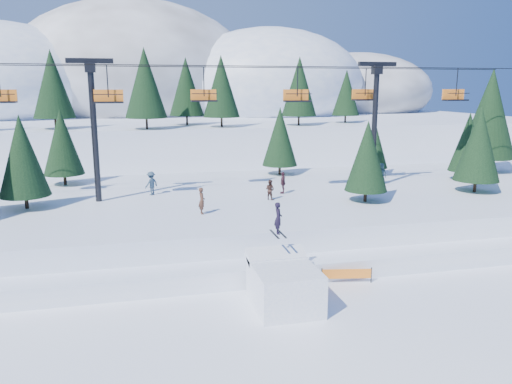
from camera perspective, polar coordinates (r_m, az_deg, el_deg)
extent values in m
plane|color=white|center=(23.32, 3.23, -15.66)|extent=(160.00, 160.00, 0.00)
cube|color=white|center=(39.43, -4.24, -2.14)|extent=(70.00, 22.00, 2.50)
cube|color=white|center=(30.22, -1.13, -7.91)|extent=(70.00, 6.00, 1.10)
cube|color=white|center=(88.34, -9.53, 6.66)|extent=(110.00, 60.00, 6.00)
ellipsoid|color=#605B59|center=(97.82, -13.77, 13.00)|extent=(44.00, 39.60, 26.40)
ellipsoid|color=white|center=(92.95, 1.59, 12.27)|extent=(34.00, 30.60, 19.72)
ellipsoid|color=#605B59|center=(105.42, 11.48, 11.29)|extent=(30.00, 27.00, 15.00)
cylinder|color=black|center=(59.98, -12.37, 7.66)|extent=(0.26, 0.26, 1.30)
cone|color=#19381A|center=(59.84, -12.57, 12.08)|extent=(4.82, 4.82, 7.97)
cylinder|color=black|center=(62.03, -3.94, 7.99)|extent=(0.26, 0.26, 1.21)
cone|color=#19381A|center=(61.89, -4.00, 11.97)|extent=(4.48, 4.48, 7.41)
cylinder|color=black|center=(64.93, 4.90, 8.15)|extent=(0.26, 0.26, 1.21)
cone|color=#19381A|center=(64.80, 4.97, 11.95)|extent=(4.48, 4.48, 7.41)
cylinder|color=black|center=(63.38, -21.93, 7.28)|extent=(0.26, 0.26, 1.27)
cone|color=#19381A|center=(63.24, -22.26, 11.37)|extent=(4.72, 4.72, 7.80)
cylinder|color=black|center=(70.55, 10.16, 8.22)|extent=(0.26, 0.26, 1.00)
cone|color=#19381A|center=(70.42, 10.27, 11.12)|extent=(3.71, 3.71, 6.14)
cylinder|color=black|center=(66.09, -7.89, 8.14)|extent=(0.26, 0.26, 1.20)
cone|color=#19381A|center=(65.95, -8.00, 11.85)|extent=(4.45, 4.45, 7.36)
cube|color=white|center=(25.28, 3.28, -10.78)|extent=(3.09, 3.81, 2.09)
cube|color=white|center=(26.36, 2.28, -7.26)|extent=(3.09, 1.33, 0.74)
imported|color=black|center=(25.76, 2.55, -2.99)|extent=(0.47, 0.65, 1.67)
cube|color=black|center=(25.94, 2.11, -4.83)|extent=(0.11, 1.65, 0.03)
cube|color=black|center=(26.04, 2.96, -4.77)|extent=(0.11, 1.65, 0.03)
cylinder|color=black|center=(38.04, -17.98, 6.36)|extent=(0.44, 0.44, 10.00)
cube|color=black|center=(37.95, -18.48, 14.04)|extent=(3.20, 0.35, 0.35)
cube|color=black|center=(37.93, -18.43, 13.36)|extent=(0.70, 0.70, 0.70)
cylinder|color=black|center=(42.43, 13.36, 7.13)|extent=(0.44, 0.44, 10.00)
cube|color=black|center=(42.35, 13.70, 14.02)|extent=(3.20, 0.35, 0.35)
cube|color=black|center=(42.33, 13.67, 13.41)|extent=(0.70, 0.70, 0.70)
cylinder|color=black|center=(37.49, -1.09, 14.20)|extent=(46.00, 0.06, 0.06)
cylinder|color=black|center=(39.83, -1.85, 14.06)|extent=(46.00, 0.06, 0.06)
cube|color=black|center=(40.08, -27.10, 9.13)|extent=(2.00, 0.75, 0.12)
cube|color=orange|center=(40.44, -27.04, 9.79)|extent=(2.00, 0.10, 0.85)
cylinder|color=black|center=(36.63, -16.62, 12.06)|extent=(0.08, 0.08, 2.20)
cube|color=black|center=(36.65, -16.48, 9.79)|extent=(2.00, 0.75, 0.12)
cube|color=orange|center=(37.02, -16.50, 10.51)|extent=(2.00, 0.10, 0.85)
cylinder|color=black|center=(36.28, -16.56, 10.64)|extent=(2.00, 0.06, 0.06)
cylinder|color=black|center=(39.33, -5.98, 12.43)|extent=(0.08, 0.08, 2.20)
cube|color=black|center=(39.34, -5.94, 10.32)|extent=(2.00, 0.75, 0.12)
cube|color=orange|center=(39.71, -6.03, 10.98)|extent=(2.00, 0.10, 0.85)
cylinder|color=black|center=(38.99, -5.89, 11.12)|extent=(2.00, 0.06, 0.06)
cylinder|color=black|center=(38.49, 4.77, 12.47)|extent=(0.08, 0.08, 2.20)
cube|color=black|center=(38.50, 4.73, 10.31)|extent=(2.00, 0.75, 0.12)
cube|color=orange|center=(38.85, 4.57, 10.99)|extent=(2.00, 0.10, 0.85)
cylinder|color=black|center=(38.16, 4.91, 11.12)|extent=(2.00, 0.06, 0.06)
cylinder|color=black|center=(43.22, 12.42, 12.17)|extent=(0.08, 0.08, 2.20)
cube|color=black|center=(43.23, 12.34, 10.25)|extent=(2.00, 0.75, 0.12)
cube|color=orange|center=(43.57, 12.15, 10.86)|extent=(2.00, 0.10, 0.85)
cylinder|color=black|center=(42.91, 12.58, 10.96)|extent=(2.00, 0.06, 0.06)
cylinder|color=black|center=(44.64, 21.98, 11.58)|extent=(0.08, 0.08, 2.20)
cube|color=black|center=(44.65, 21.84, 9.73)|extent=(2.00, 0.75, 0.12)
cube|color=orange|center=(44.95, 21.60, 10.33)|extent=(2.00, 0.10, 0.85)
cylinder|color=black|center=(44.35, 22.16, 10.40)|extent=(2.00, 0.06, 0.06)
cylinder|color=black|center=(43.86, 23.73, 0.62)|extent=(0.26, 0.26, 0.95)
cone|color=#19381A|center=(43.39, 24.11, 5.04)|extent=(3.55, 3.55, 5.87)
cylinder|color=black|center=(49.20, 22.80, 1.76)|extent=(0.26, 0.26, 0.86)
cone|color=#19381A|center=(48.80, 23.09, 5.30)|extent=(3.18, 3.18, 5.26)
cylinder|color=black|center=(55.05, 24.71, 2.88)|extent=(0.26, 0.26, 1.42)
cone|color=#19381A|center=(54.59, 25.17, 8.13)|extent=(5.26, 5.26, 8.70)
cylinder|color=black|center=(49.30, 13.23, 2.32)|extent=(0.26, 0.26, 0.72)
cone|color=#19381A|center=(48.96, 13.37, 5.27)|extent=(2.66, 2.66, 4.40)
cylinder|color=black|center=(46.26, -20.99, 1.35)|extent=(0.26, 0.26, 0.91)
cone|color=#19381A|center=(45.82, -21.29, 5.36)|extent=(3.39, 3.39, 5.61)
cylinder|color=black|center=(48.33, 2.71, 2.55)|extent=(0.26, 0.26, 0.91)
cone|color=#19381A|center=(47.92, 2.75, 6.37)|extent=(3.36, 3.36, 5.56)
cylinder|color=black|center=(38.17, -24.74, -1.05)|extent=(0.26, 0.26, 0.91)
cone|color=#19381A|center=(37.64, -25.17, 3.79)|extent=(3.39, 3.39, 5.60)
cylinder|color=black|center=(37.69, 12.37, -0.44)|extent=(0.26, 0.26, 0.84)
cone|color=#19381A|center=(37.18, 12.58, 4.06)|extent=(3.10, 3.10, 5.13)
imported|color=#42222C|center=(39.59, 3.09, 1.08)|extent=(0.75, 1.10, 1.74)
imported|color=#2F4557|center=(39.83, -11.88, 0.98)|extent=(1.35, 1.30, 1.85)
imported|color=#462B1F|center=(33.30, -6.22, -1.00)|extent=(0.49, 0.69, 1.79)
imported|color=#20383C|center=(44.83, 14.13, 2.06)|extent=(1.05, 1.03, 1.82)
imported|color=#3D261F|center=(37.38, 1.60, 0.27)|extent=(0.88, 0.89, 1.51)
cylinder|color=black|center=(28.47, 7.53, -9.49)|extent=(0.06, 0.06, 0.90)
cylinder|color=black|center=(29.09, 13.04, -9.23)|extent=(0.06, 0.06, 0.90)
cube|color=orange|center=(28.72, 10.32, -9.19)|extent=(2.76, 0.55, 0.55)
cylinder|color=black|center=(32.52, 16.57, -7.15)|extent=(0.06, 0.06, 0.90)
cylinder|color=black|center=(33.39, 21.23, -6.98)|extent=(0.06, 0.06, 0.90)
cube|color=orange|center=(32.90, 18.94, -6.90)|extent=(2.72, 0.73, 0.55)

